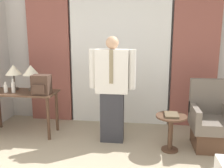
# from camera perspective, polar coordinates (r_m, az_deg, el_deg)

# --- Properties ---
(wall_back) EXTENTS (10.00, 0.06, 2.70)m
(wall_back) POSITION_cam_1_polar(r_m,az_deg,el_deg) (4.69, 1.89, 7.59)
(wall_back) COLOR beige
(wall_back) RESTS_ON ground_plane
(curtain_sheer_center) EXTENTS (1.79, 0.06, 2.58)m
(curtain_sheer_center) POSITION_cam_1_polar(r_m,az_deg,el_deg) (4.57, 1.72, 6.72)
(curtain_sheer_center) COLOR white
(curtain_sheer_center) RESTS_ON ground_plane
(curtain_drape_left) EXTENTS (0.79, 0.06, 2.58)m
(curtain_drape_left) POSITION_cam_1_polar(r_m,az_deg,el_deg) (4.88, -14.15, 6.71)
(curtain_drape_left) COLOR brown
(curtain_drape_left) RESTS_ON ground_plane
(curtain_drape_right) EXTENTS (0.79, 0.06, 2.58)m
(curtain_drape_right) POSITION_cam_1_polar(r_m,az_deg,el_deg) (4.63, 18.47, 6.19)
(curtain_drape_right) COLOR brown
(curtain_drape_right) RESTS_ON ground_plane
(desk) EXTENTS (1.19, 0.51, 0.73)m
(desk) POSITION_cam_1_polar(r_m,az_deg,el_deg) (4.42, -20.06, -3.08)
(desk) COLOR #4C3323
(desk) RESTS_ON ground_plane
(table_lamp_left) EXTENTS (0.26, 0.26, 0.43)m
(table_lamp_left) POSITION_cam_1_polar(r_m,az_deg,el_deg) (4.50, -21.61, 2.85)
(table_lamp_left) COLOR #4C4238
(table_lamp_left) RESTS_ON desk
(table_lamp_right) EXTENTS (0.26, 0.26, 0.43)m
(table_lamp_right) POSITION_cam_1_polar(r_m,az_deg,el_deg) (4.35, -18.05, 2.84)
(table_lamp_right) COLOR #4C4238
(table_lamp_right) RESTS_ON desk
(bottle_near_edge) EXTENTS (0.07, 0.07, 0.17)m
(bottle_near_edge) POSITION_cam_1_polar(r_m,az_deg,el_deg) (4.40, -23.13, -0.87)
(bottle_near_edge) COLOR silver
(bottle_near_edge) RESTS_ON desk
(bottle_by_lamp) EXTENTS (0.06, 0.06, 0.23)m
(bottle_by_lamp) POSITION_cam_1_polar(r_m,az_deg,el_deg) (4.33, -21.65, -0.63)
(bottle_by_lamp) COLOR silver
(bottle_by_lamp) RESTS_ON desk
(backpack) EXTENTS (0.28, 0.22, 0.31)m
(backpack) POSITION_cam_1_polar(r_m,az_deg,el_deg) (4.06, -15.85, -0.19)
(backpack) COLOR #422D23
(backpack) RESTS_ON desk
(person) EXTENTS (0.71, 0.23, 1.64)m
(person) POSITION_cam_1_polar(r_m,az_deg,el_deg) (3.80, 0.05, -0.62)
(person) COLOR #2D2D33
(person) RESTS_ON ground_plane
(armchair) EXTENTS (0.56, 0.62, 1.00)m
(armchair) POSITION_cam_1_polar(r_m,az_deg,el_deg) (4.02, 21.51, -8.49)
(armchair) COLOR #4C3323
(armchair) RESTS_ON ground_plane
(side_table) EXTENTS (0.44, 0.44, 0.54)m
(side_table) POSITION_cam_1_polar(r_m,az_deg,el_deg) (3.72, 13.27, -9.51)
(side_table) COLOR #4C3323
(side_table) RESTS_ON ground_plane
(book) EXTENTS (0.19, 0.26, 0.03)m
(book) POSITION_cam_1_polar(r_m,az_deg,el_deg) (3.64, 13.44, -6.88)
(book) COLOR brown
(book) RESTS_ON side_table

